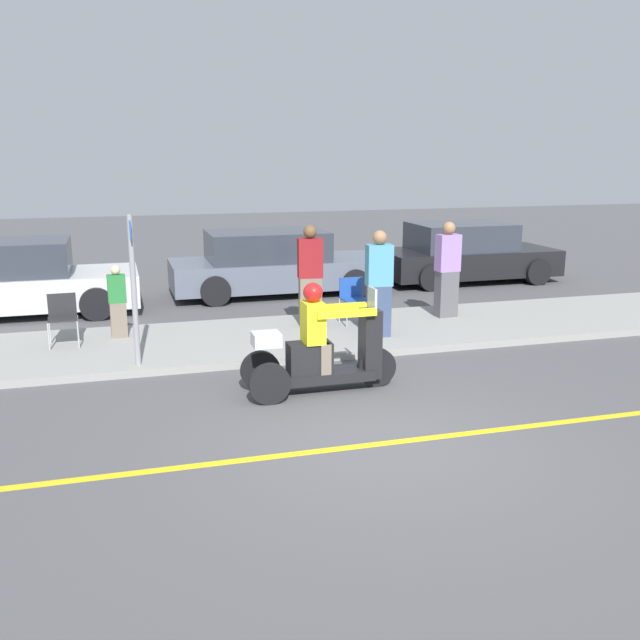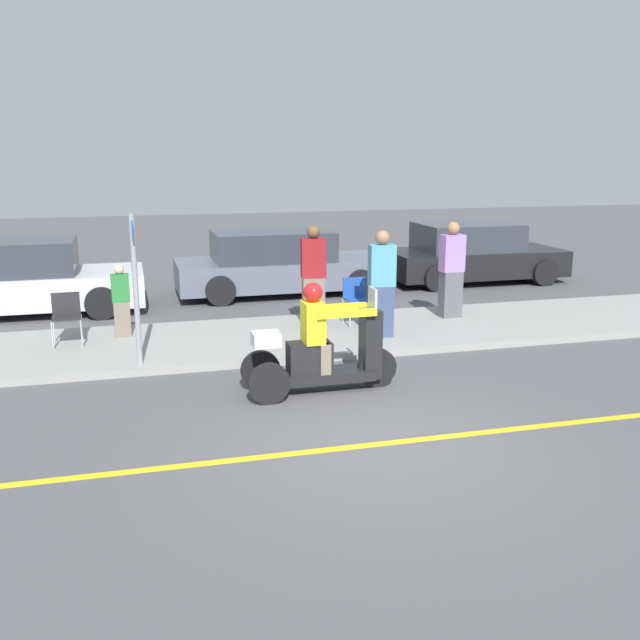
# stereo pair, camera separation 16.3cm
# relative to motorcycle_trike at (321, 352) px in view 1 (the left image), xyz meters

# --- Properties ---
(ground_plane) EXTENTS (60.00, 60.00, 0.00)m
(ground_plane) POSITION_rel_motorcycle_trike_xyz_m (0.18, -1.90, -0.55)
(ground_plane) COLOR #4C4C4F
(lane_stripe) EXTENTS (24.00, 0.12, 0.01)m
(lane_stripe) POSITION_rel_motorcycle_trike_xyz_m (-0.01, -1.90, -0.55)
(lane_stripe) COLOR gold
(lane_stripe) RESTS_ON ground
(sidewalk_strip) EXTENTS (28.00, 2.80, 0.12)m
(sidewalk_strip) POSITION_rel_motorcycle_trike_xyz_m (0.18, 2.70, -0.49)
(sidewalk_strip) COLOR gray
(sidewalk_strip) RESTS_ON ground
(motorcycle_trike) EXTENTS (2.12, 0.69, 1.51)m
(motorcycle_trike) POSITION_rel_motorcycle_trike_xyz_m (0.00, 0.00, 0.00)
(motorcycle_trike) COLOR black
(motorcycle_trike) RESTS_ON ground
(spectator_mid_group) EXTENTS (0.46, 0.31, 1.81)m
(spectator_mid_group) POSITION_rel_motorcycle_trike_xyz_m (0.73, 3.17, 0.44)
(spectator_mid_group) COLOR #726656
(spectator_mid_group) RESTS_ON sidewalk_strip
(spectator_far_back) EXTENTS (0.30, 0.19, 1.23)m
(spectator_far_back) POSITION_rel_motorcycle_trike_xyz_m (-2.58, 3.29, 0.16)
(spectator_far_back) COLOR #726656
(spectator_far_back) RESTS_ON sidewalk_strip
(spectator_by_tree) EXTENTS (0.44, 0.29, 1.79)m
(spectator_by_tree) POSITION_rel_motorcycle_trike_xyz_m (3.39, 3.17, 0.44)
(spectator_by_tree) COLOR #515156
(spectator_by_tree) RESTS_ON sidewalk_strip
(spectator_end_of_line) EXTENTS (0.45, 0.29, 1.79)m
(spectator_end_of_line) POSITION_rel_motorcycle_trike_xyz_m (1.64, 2.14, 0.44)
(spectator_end_of_line) COLOR #38476B
(spectator_end_of_line) RESTS_ON sidewalk_strip
(folding_chair_curbside) EXTENTS (0.46, 0.46, 0.82)m
(folding_chair_curbside) POSITION_rel_motorcycle_trike_xyz_m (1.53, 3.17, 0.08)
(folding_chair_curbside) COLOR #A5A8AD
(folding_chair_curbside) RESTS_ON sidewalk_strip
(folding_chair_set_back) EXTENTS (0.48, 0.48, 0.82)m
(folding_chair_set_back) POSITION_rel_motorcycle_trike_xyz_m (-3.45, 3.06, 0.08)
(folding_chair_set_back) COLOR #A5A8AD
(folding_chair_set_back) RESTS_ON sidewalk_strip
(parked_car_lot_right) EXTENTS (4.77, 2.10, 1.44)m
(parked_car_lot_right) POSITION_rel_motorcycle_trike_xyz_m (0.87, 6.79, 0.13)
(parked_car_lot_right) COLOR slate
(parked_car_lot_right) RESTS_ON ground
(parked_car_lot_center) EXTENTS (4.69, 2.10, 1.48)m
(parked_car_lot_center) POSITION_rel_motorcycle_trike_xyz_m (-4.58, 6.14, 0.15)
(parked_car_lot_center) COLOR silver
(parked_car_lot_center) RESTS_ON ground
(parked_car_lot_far) EXTENTS (4.33, 2.08, 1.45)m
(parked_car_lot_far) POSITION_rel_motorcycle_trike_xyz_m (5.78, 7.03, 0.14)
(parked_car_lot_far) COLOR black
(parked_car_lot_far) RESTS_ON ground
(street_sign) EXTENTS (0.08, 0.36, 2.20)m
(street_sign) POSITION_rel_motorcycle_trike_xyz_m (-2.34, 1.55, 0.77)
(street_sign) COLOR gray
(street_sign) RESTS_ON sidewalk_strip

